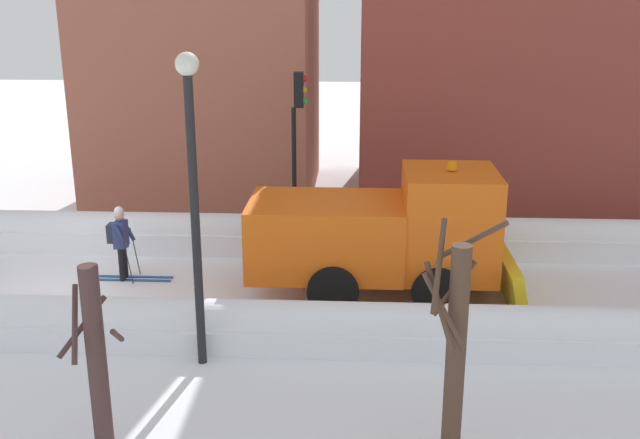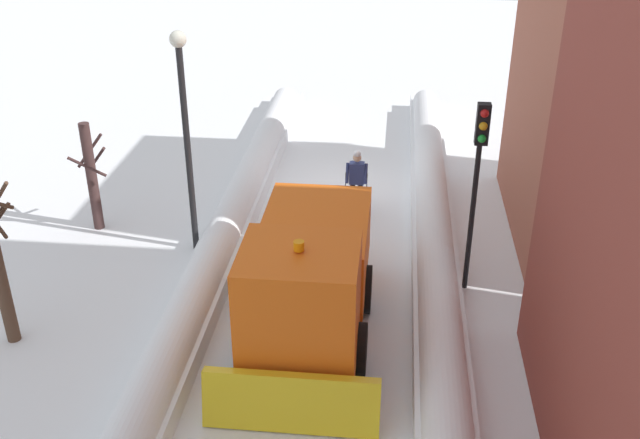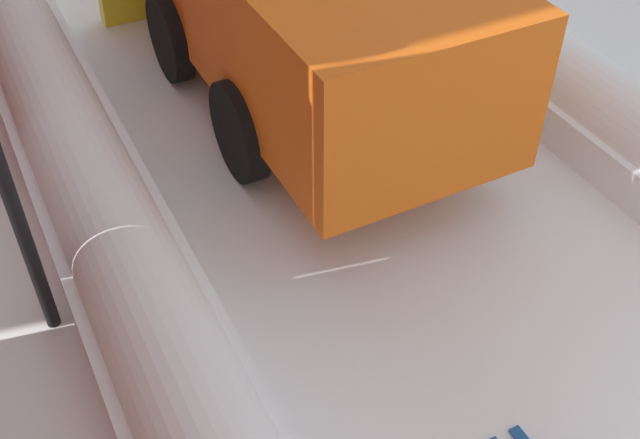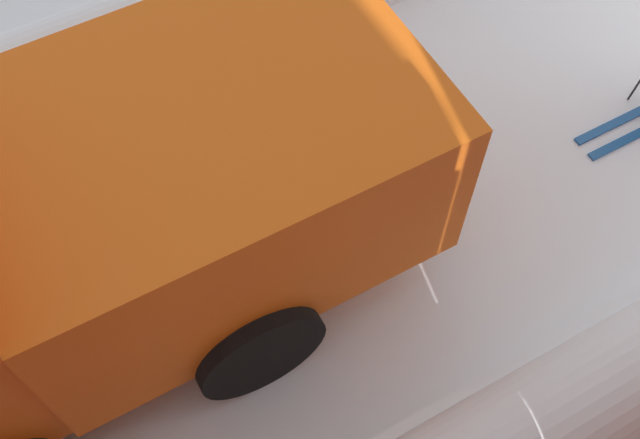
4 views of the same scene
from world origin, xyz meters
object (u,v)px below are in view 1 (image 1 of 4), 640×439
skier (121,239)px  bare_tree_mid (455,351)px  traffic_light_pole (298,126)px  plow_truck (386,233)px  street_lamp (193,177)px  bare_tree_near (97,362)px

skier → bare_tree_mid: bearing=45.2°
traffic_light_pole → bare_tree_mid: 10.25m
plow_truck → traffic_light_pole: bearing=-147.3°
plow_truck → street_lamp: (3.37, -3.47, 2.07)m
skier → street_lamp: street_lamp is taller
plow_truck → street_lamp: street_lamp is taller
street_lamp → bare_tree_near: size_ratio=1.87×
traffic_light_pole → bare_tree_mid: traffic_light_pole is taller
plow_truck → traffic_light_pole: size_ratio=1.30×
bare_tree_mid → skier: bearing=-134.8°
skier → traffic_light_pole: 5.36m
traffic_light_pole → street_lamp: street_lamp is taller
bare_tree_near → street_lamp: bearing=163.8°
traffic_light_pole → plow_truck: bearing=32.7°
plow_truck → skier: bearing=-95.8°
skier → traffic_light_pole: traffic_light_pole is taller
traffic_light_pole → street_lamp: 6.95m
plow_truck → bare_tree_mid: (6.25, 0.75, 0.36)m
traffic_light_pole → bare_tree_near: 10.13m
plow_truck → bare_tree_mid: bare_tree_mid is taller
plow_truck → bare_tree_near: size_ratio=1.98×
skier → bare_tree_near: bare_tree_near is taller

